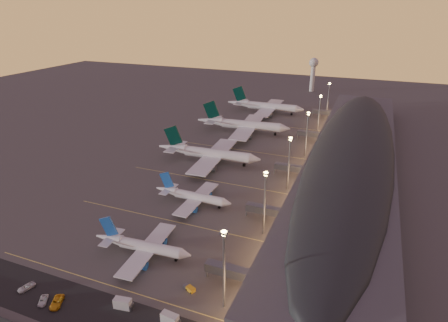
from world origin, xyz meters
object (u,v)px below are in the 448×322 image
Objects in this scene: airliner_narrow_north at (193,196)px; airliner_wide_near at (208,153)px; catering_truck_b at (171,319)px; baggage_tug_a at (190,288)px; service_van_a at (26,287)px; airliner_wide_far at (265,106)px; baggage_tug_b at (230,274)px; catering_truck_a at (124,304)px; service_van_b at (57,302)px; service_van_c at (43,301)px; radar_tower at (313,69)px; airliner_wide_mid at (243,125)px; airliner_narrow_south at (142,246)px.

airliner_narrow_north is 46.91m from airliner_wide_near.
airliner_wide_near reaches higher than catering_truck_b.
service_van_a is at bearing -135.83° from baggage_tug_a.
airliner_wide_near is at bearing -91.44° from airliner_wide_far.
baggage_tug_a is at bearing -144.75° from baggage_tug_b.
catering_truck_b is at bearing 22.77° from service_van_a.
service_van_a is at bearing 179.34° from catering_truck_a.
airliner_wide_far is at bearing 95.25° from airliner_narrow_north.
airliner_wide_near is 94.54m from baggage_tug_b.
service_van_b reaches higher than service_van_c.
radar_tower reaches higher than airliner_wide_near.
catering_truck_b is 1.16× the size of service_van_c.
baggage_tug_a is 13.55m from catering_truck_b.
airliner_wide_far reaches higher than service_van_a.
airliner_wide_mid reaches higher than baggage_tug_b.
airliner_narrow_north is 155.08m from airliner_wide_far.
catering_truck_a reaches higher than baggage_tug_a.
airliner_narrow_north is at bearing 45.44° from service_van_c.
airliner_narrow_south is 33.68m from service_van_c.
service_van_b is (-19.23, -317.29, -21.02)m from radar_tower.
airliner_narrow_north is 1.11× the size of radar_tower.
airliner_wide_far is at bearing 89.28° from airliner_narrow_south.
baggage_tug_b is (22.82, -286.70, -21.42)m from radar_tower.
airliner_wide_mid reaches higher than airliner_narrow_south.
radar_tower is 319.73m from service_van_c.
airliner_wide_far is (0.78, 109.48, 0.26)m from airliner_wide_near.
radar_tower reaches higher than service_van_c.
service_van_c is at bearing -164.73° from catering_truck_b.
service_van_b is at bearing -170.74° from catering_truck_a.
service_van_b reaches higher than baggage_tug_b.
catering_truck_b is 34.64m from service_van_b.
airliner_narrow_south is at bearing -91.84° from radar_tower.
airliner_narrow_north is at bearing 89.08° from catering_truck_a.
airliner_wide_far is (-11.93, 154.61, 1.79)m from airliner_narrow_north.
service_van_c is at bearing -119.52° from airliner_narrow_south.
catering_truck_a is 1.03× the size of catering_truck_b.
service_van_c is at bearing -94.18° from airliner_wide_near.
airliner_wide_mid is 11.06× the size of catering_truck_a.
airliner_narrow_south is 194.12m from airliner_wide_far.
airliner_wide_near is 114.71m from service_van_c.
airliner_wide_mid reaches higher than catering_truck_b.
catering_truck_b is (24.04, -62.42, -1.92)m from airliner_narrow_north.
airliner_wide_near reaches higher than service_van_b.
service_van_b is at bearing -94.36° from airliner_wide_mid.
catering_truck_a is 19.79m from service_van_b.
radar_tower reaches higher than airliner_narrow_north.
airliner_wide_mid is 1.03× the size of airliner_wide_far.
baggage_tug_a is at bearing -4.01° from service_van_c.
baggage_tug_b is (32.02, -38.04, -2.89)m from airliner_narrow_north.
baggage_tug_a is (35.64, -94.06, -4.31)m from airliner_wide_near.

